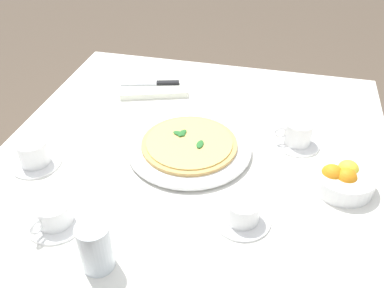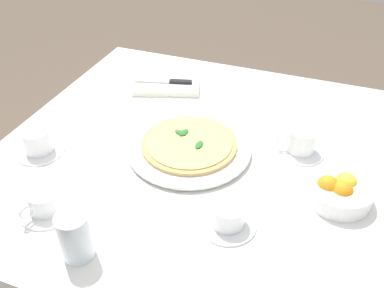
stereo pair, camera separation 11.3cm
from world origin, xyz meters
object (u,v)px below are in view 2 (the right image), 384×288
pizza_plate (189,147)px  coffee_cup_center_back (45,202)px  pizza (189,143)px  water_glass_near_left (76,238)px  citrus_bowl (339,191)px  coffee_cup_far_right (228,216)px  dinner_knife (166,81)px  napkin_folded (167,85)px  coffee_cup_far_left (301,142)px  coffee_cup_right_edge (38,142)px

pizza_plate → coffee_cup_center_back: bearing=55.2°
pizza_plate → pizza: pizza is taller
pizza_plate → water_glass_near_left: bearing=77.7°
pizza_plate → citrus_bowl: citrus_bowl is taller
pizza → citrus_bowl: (-0.39, 0.05, 0.00)m
water_glass_near_left → coffee_cup_far_right: bearing=-144.6°
coffee_cup_far_right → citrus_bowl: citrus_bowl is taller
coffee_cup_far_right → dinner_knife: bearing=-54.3°
pizza_plate → citrus_bowl: size_ratio=2.23×
coffee_cup_far_right → water_glass_near_left: water_glass_near_left is taller
coffee_cup_far_right → coffee_cup_center_back: bearing=14.8°
napkin_folded → dinner_knife: size_ratio=1.29×
pizza → coffee_cup_far_left: 0.30m
coffee_cup_center_back → citrus_bowl: (-0.62, -0.27, 0.00)m
dinner_knife → coffee_cup_far_right: bearing=110.4°
coffee_cup_right_edge → water_glass_near_left: water_glass_near_left is taller
coffee_cup_right_edge → coffee_cup_far_right: 0.56m
pizza_plate → water_glass_near_left: (0.09, 0.40, 0.04)m
coffee_cup_far_right → napkin_folded: (0.37, -0.52, -0.02)m
water_glass_near_left → citrus_bowl: (-0.48, -0.35, -0.02)m
napkin_folded → citrus_bowl: (-0.59, 0.35, 0.02)m
pizza_plate → pizza: (0.00, -0.00, 0.01)m
citrus_bowl → water_glass_near_left: bearing=36.1°
water_glass_near_left → citrus_bowl: water_glass_near_left is taller
coffee_cup_right_edge → dinner_knife: 0.48m
pizza → citrus_bowl: citrus_bowl is taller
water_glass_near_left → napkin_folded: bearing=-81.4°
water_glass_near_left → dinner_knife: water_glass_near_left is taller
coffee_cup_right_edge → citrus_bowl: bearing=-173.2°
water_glass_near_left → pizza_plate: bearing=-102.3°
water_glass_near_left → citrus_bowl: size_ratio=0.73×
dinner_knife → water_glass_near_left: bearing=83.6°
coffee_cup_far_left → napkin_folded: size_ratio=0.52×
coffee_cup_center_back → coffee_cup_far_right: size_ratio=1.01×
water_glass_near_left → pizza: bearing=-102.3°
coffee_cup_far_left → water_glass_near_left: 0.63m
coffee_cup_far_left → citrus_bowl: 0.19m
pizza_plate → citrus_bowl: bearing=172.2°
coffee_cup_far_left → coffee_cup_center_back: (0.51, 0.42, -0.01)m
pizza_plate → napkin_folded: size_ratio=1.34×
coffee_cup_far_right → dinner_knife: coffee_cup_far_right is taller
pizza_plate → citrus_bowl: (-0.39, 0.05, 0.02)m
coffee_cup_center_back → dinner_knife: (-0.03, -0.62, -0.00)m
napkin_folded → dinner_knife: dinner_knife is taller
coffee_cup_center_back → napkin_folded: size_ratio=0.52×
coffee_cup_right_edge → coffee_cup_far_right: size_ratio=1.00×
coffee_cup_right_edge → water_glass_near_left: (-0.29, 0.26, 0.02)m
pizza_plate → napkin_folded: (0.20, -0.30, -0.00)m
coffee_cup_far_left → water_glass_near_left: water_glass_near_left is taller
pizza_plate → dinner_knife: 0.36m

